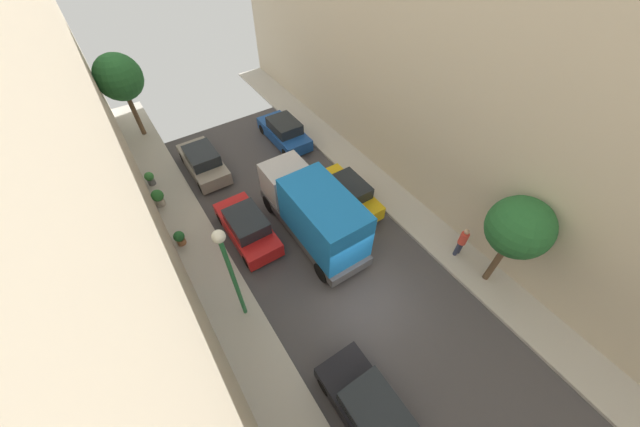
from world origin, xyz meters
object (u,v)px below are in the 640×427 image
(parked_car_left_1, at_px, (372,412))
(delivery_truck, at_px, (314,212))
(lamp_post, at_px, (229,265))
(street_tree_0, at_px, (119,78))
(potted_plant_3, at_px, (150,178))
(street_tree_1, at_px, (519,228))
(parked_car_left_2, at_px, (247,227))
(pedestrian, at_px, (462,241))
(parked_car_right_2, at_px, (284,132))
(parked_car_left_3, at_px, (203,162))
(parked_car_right_1, at_px, (347,194))
(potted_plant_2, at_px, (180,238))
(potted_plant_0, at_px, (158,197))

(parked_car_left_1, distance_m, delivery_truck, 8.22)
(lamp_post, bearing_deg, street_tree_0, 90.66)
(potted_plant_3, bearing_deg, street_tree_1, -53.37)
(parked_car_left_2, relative_size, pedestrian, 2.44)
(parked_car_left_1, xyz_separation_m, delivery_truck, (2.70, 7.69, 1.07))
(parked_car_left_2, bearing_deg, parked_car_right_2, 47.67)
(parked_car_left_1, relative_size, parked_car_left_3, 1.00)
(parked_car_left_2, height_order, street_tree_0, street_tree_0)
(pedestrian, relative_size, street_tree_0, 0.33)
(parked_car_right_1, bearing_deg, parked_car_left_1, -122.03)
(parked_car_right_2, bearing_deg, parked_car_left_1, -109.35)
(lamp_post, bearing_deg, potted_plant_3, 96.12)
(parked_car_right_2, relative_size, delivery_truck, 0.64)
(delivery_truck, relative_size, pedestrian, 3.84)
(potted_plant_2, bearing_deg, potted_plant_3, 90.40)
(parked_car_left_3, relative_size, street_tree_1, 0.89)
(parked_car_left_3, xyz_separation_m, parked_car_right_1, (5.40, -6.73, 0.00))
(parked_car_left_3, bearing_deg, potted_plant_2, -122.52)
(parked_car_left_3, distance_m, potted_plant_0, 3.34)
(parked_car_right_1, height_order, potted_plant_2, parked_car_right_1)
(parked_car_left_1, bearing_deg, parked_car_left_2, 90.00)
(parked_car_left_3, height_order, street_tree_1, street_tree_1)
(pedestrian, distance_m, potted_plant_3, 16.66)
(street_tree_1, bearing_deg, delivery_truck, 128.74)
(pedestrian, bearing_deg, delivery_truck, 136.85)
(parked_car_left_3, distance_m, street_tree_1, 16.24)
(potted_plant_0, bearing_deg, parked_car_left_2, -56.00)
(potted_plant_0, bearing_deg, pedestrian, -45.55)
(parked_car_left_1, height_order, parked_car_left_2, same)
(parked_car_right_2, relative_size, street_tree_1, 0.89)
(parked_car_right_2, xyz_separation_m, lamp_post, (-7.30, -9.56, 2.91))
(parked_car_left_3, distance_m, parked_car_right_2, 5.40)
(street_tree_1, bearing_deg, potted_plant_2, 138.77)
(parked_car_left_2, relative_size, potted_plant_2, 5.33)
(parked_car_right_2, distance_m, potted_plant_0, 8.54)
(pedestrian, distance_m, lamp_post, 10.31)
(parked_car_left_1, xyz_separation_m, parked_car_right_1, (5.40, 8.63, 0.00))
(street_tree_0, bearing_deg, parked_car_right_2, -37.44)
(delivery_truck, bearing_deg, potted_plant_0, 132.52)
(parked_car_left_2, height_order, parked_car_left_3, same)
(parked_car_right_2, bearing_deg, parked_car_left_2, -132.33)
(parked_car_left_3, xyz_separation_m, delivery_truck, (2.70, -7.68, 1.07))
(parked_car_right_2, distance_m, lamp_post, 12.38)
(lamp_post, bearing_deg, potted_plant_0, 97.81)
(parked_car_left_1, relative_size, potted_plant_3, 5.13)
(parked_car_left_3, distance_m, street_tree_0, 6.93)
(parked_car_left_1, distance_m, potted_plant_3, 16.09)
(parked_car_right_1, xyz_separation_m, street_tree_0, (-7.48, 12.47, 3.27))
(parked_car_left_1, bearing_deg, lamp_post, 108.09)
(parked_car_left_3, xyz_separation_m, lamp_post, (-1.90, -9.55, 2.91))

